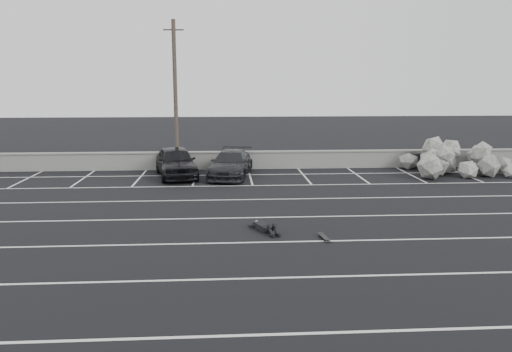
{
  "coord_description": "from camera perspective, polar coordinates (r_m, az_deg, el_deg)",
  "views": [
    {
      "loc": [
        -0.35,
        -15.41,
        5.1
      ],
      "look_at": [
        1.0,
        6.31,
        1.0
      ],
      "focal_mm": 35.0,
      "sensor_mm": 36.0,
      "label": 1
    }
  ],
  "objects": [
    {
      "name": "ground",
      "position": [
        16.24,
        -2.17,
        -7.64
      ],
      "size": [
        120.0,
        120.0,
        0.0
      ],
      "primitive_type": "plane",
      "color": "black",
      "rests_on": "ground"
    },
    {
      "name": "trash_bin",
      "position": [
        31.34,
        17.77,
        1.69
      ],
      "size": [
        0.7,
        0.7,
        0.95
      ],
      "rotation": [
        0.0,
        0.0,
        0.12
      ],
      "color": "black",
      "rests_on": "ground"
    },
    {
      "name": "riprap_pile",
      "position": [
        30.02,
        21.34,
        1.34
      ],
      "size": [
        5.98,
        4.69,
        1.53
      ],
      "color": "#A5A39B",
      "rests_on": "ground"
    },
    {
      "name": "stall_lines",
      "position": [
        20.47,
        -2.71,
        -3.76
      ],
      "size": [
        36.0,
        20.05,
        0.01
      ],
      "color": "silver",
      "rests_on": "ground"
    },
    {
      "name": "skateboard",
      "position": [
        16.74,
        7.82,
        -6.94
      ],
      "size": [
        0.28,
        0.71,
        0.08
      ],
      "rotation": [
        0.0,
        0.0,
        0.15
      ],
      "color": "black",
      "rests_on": "ground"
    },
    {
      "name": "car_left",
      "position": [
        27.55,
        -9.13,
        1.61
      ],
      "size": [
        2.95,
        5.15,
        1.65
      ],
      "primitive_type": "imported",
      "rotation": [
        0.0,
        0.0,
        0.22
      ],
      "color": "black",
      "rests_on": "ground"
    },
    {
      "name": "car_right",
      "position": [
        27.26,
        -2.9,
        1.38
      ],
      "size": [
        2.82,
        5.15,
        1.41
      ],
      "primitive_type": "imported",
      "rotation": [
        0.0,
        0.0,
        -0.18
      ],
      "color": "black",
      "rests_on": "ground"
    },
    {
      "name": "person",
      "position": [
        17.61,
        0.7,
        -5.46
      ],
      "size": [
        2.28,
        2.66,
        0.42
      ],
      "primitive_type": null,
      "rotation": [
        0.0,
        0.0,
        0.39
      ],
      "color": "black",
      "rests_on": "ground"
    },
    {
      "name": "utility_pole",
      "position": [
        28.76,
        -9.19,
        8.95
      ],
      "size": [
        1.13,
        0.23,
        8.5
      ],
      "color": "#4C4238",
      "rests_on": "ground"
    },
    {
      "name": "seawall",
      "position": [
        29.77,
        -2.85,
        1.86
      ],
      "size": [
        50.0,
        0.45,
        1.06
      ],
      "color": "gray",
      "rests_on": "ground"
    }
  ]
}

